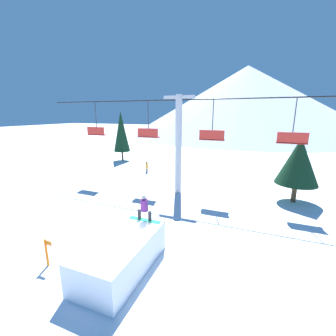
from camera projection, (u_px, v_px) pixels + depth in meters
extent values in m
plane|color=white|center=(130.00, 266.00, 9.57)|extent=(220.00, 220.00, 0.00)
cone|color=silver|center=(246.00, 101.00, 67.95)|extent=(69.06, 69.06, 19.96)
cube|color=white|center=(122.00, 255.00, 9.20)|extent=(2.12, 4.21, 1.40)
cube|color=silver|center=(145.00, 218.00, 10.89)|extent=(2.12, 0.10, 0.06)
cube|color=#1E9E6B|center=(145.00, 220.00, 10.64)|extent=(1.60, 0.26, 0.03)
cylinder|color=black|center=(139.00, 214.00, 10.68)|extent=(0.16, 0.16, 0.46)
cylinder|color=black|center=(150.00, 216.00, 10.48)|extent=(0.16, 0.16, 0.46)
cylinder|color=#471956|center=(144.00, 205.00, 10.46)|extent=(0.35, 0.35, 0.56)
sphere|color=#B2B2B7|center=(144.00, 197.00, 10.37)|extent=(0.20, 0.20, 0.20)
cylinder|color=#B2B2B7|center=(178.00, 146.00, 17.54)|extent=(0.51, 0.51, 7.71)
cube|color=#B2B2B7|center=(179.00, 97.00, 16.68)|extent=(2.40, 0.24, 0.24)
cylinder|color=black|center=(179.00, 100.00, 16.72)|extent=(24.38, 0.08, 0.08)
cylinder|color=#28282D|center=(96.00, 119.00, 19.88)|extent=(0.06, 0.06, 2.85)
cube|color=red|center=(97.00, 135.00, 20.22)|extent=(1.80, 0.44, 0.08)
cube|color=red|center=(96.00, 131.00, 19.98)|extent=(1.80, 0.08, 0.70)
cylinder|color=#28282D|center=(148.00, 119.00, 18.00)|extent=(0.06, 0.06, 2.85)
cube|color=red|center=(149.00, 137.00, 18.34)|extent=(1.80, 0.44, 0.08)
cube|color=red|center=(148.00, 133.00, 18.10)|extent=(1.80, 0.08, 0.70)
cylinder|color=#28282D|center=(213.00, 120.00, 16.12)|extent=(0.06, 0.06, 2.85)
cube|color=red|center=(212.00, 140.00, 16.46)|extent=(1.80, 0.44, 0.08)
cube|color=red|center=(212.00, 135.00, 16.22)|extent=(1.80, 0.08, 0.70)
cylinder|color=#28282D|center=(294.00, 121.00, 14.24)|extent=(0.06, 0.06, 2.85)
cube|color=red|center=(291.00, 143.00, 14.58)|extent=(1.80, 0.44, 0.08)
cube|color=red|center=(292.00, 138.00, 14.34)|extent=(1.80, 0.08, 0.70)
cylinder|color=#4C3823|center=(294.00, 193.00, 16.39)|extent=(0.34, 0.34, 1.39)
cone|color=black|center=(299.00, 161.00, 15.83)|extent=(2.87, 2.87, 3.34)
cylinder|color=#4C3823|center=(122.00, 156.00, 30.85)|extent=(0.24, 0.24, 1.30)
cone|color=black|center=(121.00, 131.00, 30.06)|extent=(2.17, 2.17, 5.33)
cylinder|color=orange|center=(47.00, 253.00, 9.46)|extent=(0.10, 0.10, 1.24)
cube|color=orange|center=(48.00, 243.00, 9.28)|extent=(0.36, 0.02, 0.20)
cylinder|color=black|center=(147.00, 170.00, 24.62)|extent=(0.17, 0.17, 0.45)
cylinder|color=orange|center=(147.00, 166.00, 24.50)|extent=(0.24, 0.24, 0.60)
sphere|color=#232328|center=(147.00, 162.00, 24.40)|extent=(0.18, 0.18, 0.18)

